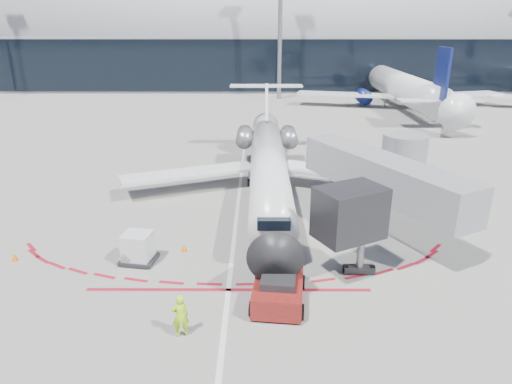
{
  "coord_description": "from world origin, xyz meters",
  "views": [
    {
      "loc": [
        1.44,
        -30.81,
        12.38
      ],
      "look_at": [
        1.32,
        -2.96,
        1.95
      ],
      "focal_mm": 32.0,
      "sensor_mm": 36.0,
      "label": 1
    }
  ],
  "objects_px": {
    "uld_container": "(138,248)",
    "regional_jet": "(268,163)",
    "ramp_worker": "(180,316)",
    "pushback_tug": "(278,290)"
  },
  "relations": [
    {
      "from": "regional_jet",
      "to": "uld_container",
      "type": "bearing_deg",
      "value": -123.58
    },
    {
      "from": "ramp_worker",
      "to": "uld_container",
      "type": "distance_m",
      "value": 7.07
    },
    {
      "from": "uld_container",
      "to": "regional_jet",
      "type": "bearing_deg",
      "value": 65.78
    },
    {
      "from": "pushback_tug",
      "to": "uld_container",
      "type": "relative_size",
      "value": 2.83
    },
    {
      "from": "ramp_worker",
      "to": "pushback_tug",
      "type": "bearing_deg",
      "value": -166.55
    },
    {
      "from": "regional_jet",
      "to": "pushback_tug",
      "type": "height_order",
      "value": "regional_jet"
    },
    {
      "from": "ramp_worker",
      "to": "regional_jet",
      "type": "bearing_deg",
      "value": -120.51
    },
    {
      "from": "pushback_tug",
      "to": "uld_container",
      "type": "bearing_deg",
      "value": 159.52
    },
    {
      "from": "regional_jet",
      "to": "ramp_worker",
      "type": "xyz_separation_m",
      "value": [
        -4.0,
        -17.26,
        -1.37
      ]
    },
    {
      "from": "pushback_tug",
      "to": "uld_container",
      "type": "xyz_separation_m",
      "value": [
        -7.48,
        3.75,
        0.19
      ]
    }
  ]
}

